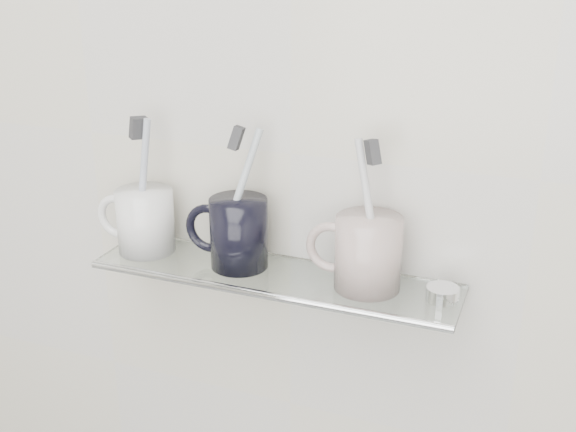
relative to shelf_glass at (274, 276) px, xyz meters
The scene contains 18 objects.
wall_back 0.17m from the shelf_glass, 90.00° to the left, with size 2.50×2.50×0.00m, color beige.
shelf_glass is the anchor object (origin of this frame).
shelf_rail 0.06m from the shelf_glass, 90.00° to the right, with size 0.01×0.01×0.50m, color silver.
bracket_left 0.22m from the shelf_glass, 167.38° to the left, with size 0.02×0.02×0.03m, color silver.
bracket_right 0.22m from the shelf_glass, 12.62° to the left, with size 0.02×0.02×0.03m, color silver.
mug_left 0.21m from the shelf_glass, behind, with size 0.08×0.08×0.09m, color white.
mug_left_handle 0.25m from the shelf_glass, behind, with size 0.07×0.07×0.01m, color white.
toothbrush_left 0.23m from the shelf_glass, behind, with size 0.01×0.01×0.19m, color #95A0BA.
bristles_left 0.27m from the shelf_glass, behind, with size 0.01×0.02×0.03m, color #2D2D2F.
mug_center 0.07m from the shelf_glass, behind, with size 0.08×0.08×0.10m, color black.
mug_center_handle 0.11m from the shelf_glass, behind, with size 0.07×0.07×0.01m, color black.
toothbrush_center 0.12m from the shelf_glass, behind, with size 0.01×0.01×0.19m, color #9FB3B8.
bristles_center 0.19m from the shelf_glass, behind, with size 0.01×0.02×0.03m, color #2D2D2F.
mug_right 0.14m from the shelf_glass, ahead, with size 0.09×0.09×0.10m, color white.
mug_right_handle 0.09m from the shelf_glass, ahead, with size 0.07×0.07×0.01m, color white.
toothbrush_right 0.17m from the shelf_glass, ahead, with size 0.01×0.01×0.19m, color #B9B9B9.
bristles_right 0.22m from the shelf_glass, ahead, with size 0.01×0.02×0.03m, color #2D2D2F.
chrome_cap 0.22m from the shelf_glass, ahead, with size 0.04×0.04×0.02m, color silver.
Camera 1 is at (0.34, 0.23, 1.52)m, focal length 45.00 mm.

